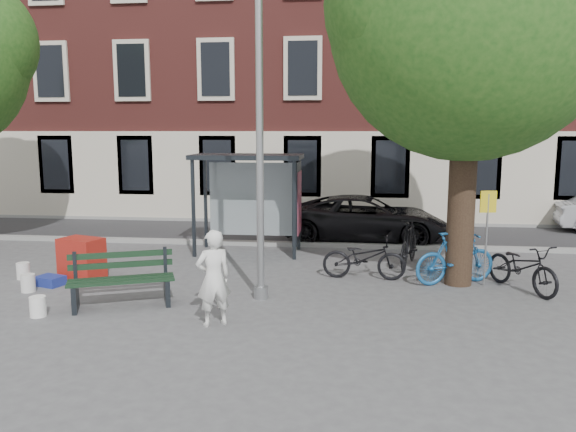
% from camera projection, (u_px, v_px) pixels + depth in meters
% --- Properties ---
extents(ground, '(90.00, 90.00, 0.00)m').
position_uv_depth(ground, '(261.00, 298.00, 10.93)').
color(ground, '#4C4C4F').
rests_on(ground, ground).
extents(road, '(40.00, 4.00, 0.01)m').
position_uv_depth(road, '(297.00, 233.00, 17.80)').
color(road, '#28282B').
rests_on(road, ground).
extents(curb_near, '(40.00, 0.25, 0.12)m').
position_uv_depth(curb_near, '(290.00, 244.00, 15.83)').
color(curb_near, gray).
rests_on(curb_near, ground).
extents(curb_far, '(40.00, 0.25, 0.12)m').
position_uv_depth(curb_far, '(302.00, 221.00, 19.76)').
color(curb_far, gray).
rests_on(curb_far, ground).
extents(building_row, '(30.00, 8.00, 14.00)m').
position_uv_depth(building_row, '(312.00, 36.00, 22.63)').
color(building_row, brown).
rests_on(building_row, ground).
extents(lamppost, '(0.28, 0.35, 6.11)m').
position_uv_depth(lamppost, '(260.00, 155.00, 10.51)').
color(lamppost, '#9EA0A3').
rests_on(lamppost, ground).
extents(tree_right, '(5.76, 5.60, 8.20)m').
position_uv_depth(tree_right, '(473.00, 8.00, 10.98)').
color(tree_right, black).
rests_on(tree_right, ground).
extents(bus_shelter, '(2.85, 1.45, 2.62)m').
position_uv_depth(bus_shelter, '(263.00, 181.00, 14.74)').
color(bus_shelter, '#1E2328').
rests_on(bus_shelter, ground).
extents(painter, '(0.71, 0.64, 1.63)m').
position_uv_depth(painter, '(214.00, 278.00, 9.32)').
color(painter, white).
rests_on(painter, ground).
extents(bench, '(1.98, 1.27, 0.98)m').
position_uv_depth(bench, '(122.00, 282.00, 10.41)').
color(bench, '#1E2328').
rests_on(bench, ground).
extents(bike_a, '(1.85, 0.74, 0.95)m').
position_uv_depth(bike_a, '(364.00, 258.00, 12.29)').
color(bike_a, black).
rests_on(bike_a, ground).
extents(bike_b, '(1.93, 1.22, 1.13)m').
position_uv_depth(bike_b, '(455.00, 258.00, 11.89)').
color(bike_b, '#1B5A99').
rests_on(bike_b, ground).
extents(bike_c, '(1.47, 2.00, 1.00)m').
position_uv_depth(bike_c, '(522.00, 267.00, 11.39)').
color(bike_c, black).
rests_on(bike_c, ground).
extents(bike_d, '(1.01, 1.93, 1.12)m').
position_uv_depth(bike_d, '(409.00, 243.00, 13.42)').
color(bike_d, black).
rests_on(bike_d, ground).
extents(car_dark, '(4.89, 2.40, 1.34)m').
position_uv_depth(car_dark, '(365.00, 218.00, 16.54)').
color(car_dark, black).
rests_on(car_dark, ground).
extents(red_stand, '(1.04, 0.85, 0.90)m').
position_uv_depth(red_stand, '(82.00, 258.00, 12.35)').
color(red_stand, maroon).
rests_on(red_stand, ground).
extents(blue_crate, '(0.65, 0.55, 0.20)m').
position_uv_depth(blue_crate, '(50.00, 281.00, 11.83)').
color(blue_crate, navy).
rests_on(blue_crate, ground).
extents(bucket_a, '(0.35, 0.35, 0.36)m').
position_uv_depth(bucket_a, '(38.00, 306.00, 9.85)').
color(bucket_a, white).
rests_on(bucket_a, ground).
extents(bucket_b, '(0.31, 0.31, 0.36)m').
position_uv_depth(bucket_b, '(28.00, 283.00, 11.36)').
color(bucket_b, silver).
rests_on(bucket_b, ground).
extents(bucket_c, '(0.37, 0.37, 0.36)m').
position_uv_depth(bucket_c, '(23.00, 271.00, 12.34)').
color(bucket_c, white).
rests_on(bucket_c, ground).
extents(notice_sign, '(0.35, 0.10, 2.01)m').
position_uv_depth(notice_sign, '(487.00, 216.00, 11.61)').
color(notice_sign, '#9EA0A3').
rests_on(notice_sign, ground).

